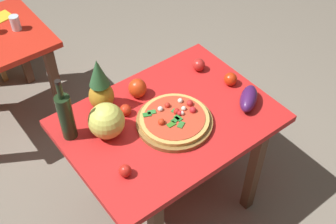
{
  "coord_description": "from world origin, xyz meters",
  "views": [
    {
      "loc": [
        -0.97,
        -1.25,
        2.41
      ],
      "look_at": [
        -0.0,
        0.0,
        0.79
      ],
      "focal_mm": 45.98,
      "sensor_mm": 36.0,
      "label": 1
    }
  ],
  "objects_px": {
    "display_table": "(169,131)",
    "pizza": "(174,118)",
    "tomato_by_bottle": "(199,65)",
    "drinking_glass_water": "(15,23)",
    "pineapple_left": "(100,87)",
    "tomato_beside_pepper": "(125,171)",
    "pizza_board": "(174,122)",
    "wine_bottle": "(66,116)",
    "bell_pepper": "(138,88)",
    "eggplant": "(249,99)",
    "tomato_at_corner": "(230,79)",
    "melon": "(106,121)",
    "tomato_near_board": "(126,110)",
    "napkin_folded": "(1,17)"
  },
  "relations": [
    {
      "from": "tomato_near_board",
      "to": "pizza_board",
      "type": "bearing_deg",
      "value": -53.4
    },
    {
      "from": "pineapple_left",
      "to": "napkin_folded",
      "type": "relative_size",
      "value": 2.34
    },
    {
      "from": "melon",
      "to": "pizza",
      "type": "bearing_deg",
      "value": -26.13
    },
    {
      "from": "melon",
      "to": "bell_pepper",
      "type": "distance_m",
      "value": 0.32
    },
    {
      "from": "display_table",
      "to": "tomato_beside_pepper",
      "type": "bearing_deg",
      "value": -156.66
    },
    {
      "from": "eggplant",
      "to": "tomato_at_corner",
      "type": "bearing_deg",
      "value": 78.23
    },
    {
      "from": "pineapple_left",
      "to": "tomato_by_bottle",
      "type": "bearing_deg",
      "value": -7.15
    },
    {
      "from": "melon",
      "to": "pineapple_left",
      "type": "bearing_deg",
      "value": 66.12
    },
    {
      "from": "pizza",
      "to": "tomato_at_corner",
      "type": "distance_m",
      "value": 0.45
    },
    {
      "from": "bell_pepper",
      "to": "drinking_glass_water",
      "type": "relative_size",
      "value": 1.13
    },
    {
      "from": "eggplant",
      "to": "drinking_glass_water",
      "type": "bearing_deg",
      "value": 116.11
    },
    {
      "from": "melon",
      "to": "eggplant",
      "type": "height_order",
      "value": "melon"
    },
    {
      "from": "pizza",
      "to": "pineapple_left",
      "type": "relative_size",
      "value": 1.12
    },
    {
      "from": "pizza",
      "to": "eggplant",
      "type": "xyz_separation_m",
      "value": [
        0.41,
        -0.13,
        0.01
      ]
    },
    {
      "from": "display_table",
      "to": "tomato_at_corner",
      "type": "xyz_separation_m",
      "value": [
        0.45,
        0.0,
        0.14
      ]
    },
    {
      "from": "bell_pepper",
      "to": "tomato_beside_pepper",
      "type": "relative_size",
      "value": 1.81
    },
    {
      "from": "tomato_by_bottle",
      "to": "napkin_folded",
      "type": "height_order",
      "value": "tomato_by_bottle"
    },
    {
      "from": "tomato_by_bottle",
      "to": "tomato_near_board",
      "type": "distance_m",
      "value": 0.55
    },
    {
      "from": "tomato_by_bottle",
      "to": "bell_pepper",
      "type": "bearing_deg",
      "value": 174.44
    },
    {
      "from": "bell_pepper",
      "to": "eggplant",
      "type": "relative_size",
      "value": 0.57
    },
    {
      "from": "tomato_near_board",
      "to": "napkin_folded",
      "type": "bearing_deg",
      "value": 97.35
    },
    {
      "from": "wine_bottle",
      "to": "tomato_by_bottle",
      "type": "distance_m",
      "value": 0.87
    },
    {
      "from": "pineapple_left",
      "to": "drinking_glass_water",
      "type": "height_order",
      "value": "pineapple_left"
    },
    {
      "from": "display_table",
      "to": "melon",
      "type": "height_order",
      "value": "melon"
    },
    {
      "from": "pizza_board",
      "to": "tomato_at_corner",
      "type": "bearing_deg",
      "value": 6.41
    },
    {
      "from": "pizza_board",
      "to": "wine_bottle",
      "type": "relative_size",
      "value": 1.09
    },
    {
      "from": "eggplant",
      "to": "tomato_beside_pepper",
      "type": "xyz_separation_m",
      "value": [
        -0.8,
        0.01,
        -0.01
      ]
    },
    {
      "from": "pizza",
      "to": "tomato_at_corner",
      "type": "relative_size",
      "value": 4.75
    },
    {
      "from": "tomato_by_bottle",
      "to": "tomato_near_board",
      "type": "relative_size",
      "value": 1.19
    },
    {
      "from": "pizza",
      "to": "napkin_folded",
      "type": "height_order",
      "value": "pizza"
    },
    {
      "from": "tomato_beside_pepper",
      "to": "drinking_glass_water",
      "type": "relative_size",
      "value": 0.62
    },
    {
      "from": "wine_bottle",
      "to": "eggplant",
      "type": "xyz_separation_m",
      "value": [
        0.88,
        -0.4,
        -0.1
      ]
    },
    {
      "from": "eggplant",
      "to": "tomato_by_bottle",
      "type": "xyz_separation_m",
      "value": [
        -0.02,
        0.39,
        -0.01
      ]
    },
    {
      "from": "tomato_by_bottle",
      "to": "display_table",
      "type": "bearing_deg",
      "value": -151.61
    },
    {
      "from": "display_table",
      "to": "tomato_at_corner",
      "type": "relative_size",
      "value": 14.48
    },
    {
      "from": "pizza",
      "to": "eggplant",
      "type": "relative_size",
      "value": 1.83
    },
    {
      "from": "pizza",
      "to": "napkin_folded",
      "type": "relative_size",
      "value": 2.61
    },
    {
      "from": "display_table",
      "to": "tomato_at_corner",
      "type": "distance_m",
      "value": 0.47
    },
    {
      "from": "pizza",
      "to": "tomato_at_corner",
      "type": "height_order",
      "value": "pizza"
    },
    {
      "from": "bell_pepper",
      "to": "tomato_near_board",
      "type": "height_order",
      "value": "bell_pepper"
    },
    {
      "from": "pizza_board",
      "to": "drinking_glass_water",
      "type": "height_order",
      "value": "drinking_glass_water"
    },
    {
      "from": "pizza_board",
      "to": "eggplant",
      "type": "relative_size",
      "value": 2.03
    },
    {
      "from": "display_table",
      "to": "pizza",
      "type": "bearing_deg",
      "value": -90.97
    },
    {
      "from": "drinking_glass_water",
      "to": "tomato_at_corner",
      "type": "bearing_deg",
      "value": -59.4
    },
    {
      "from": "tomato_by_bottle",
      "to": "drinking_glass_water",
      "type": "bearing_deg",
      "value": 123.02
    },
    {
      "from": "pineapple_left",
      "to": "wine_bottle",
      "type": "bearing_deg",
      "value": -162.97
    },
    {
      "from": "drinking_glass_water",
      "to": "tomato_by_bottle",
      "type": "bearing_deg",
      "value": -56.98
    },
    {
      "from": "pineapple_left",
      "to": "tomato_beside_pepper",
      "type": "relative_size",
      "value": 5.25
    },
    {
      "from": "melon",
      "to": "drinking_glass_water",
      "type": "bearing_deg",
      "value": 89.42
    },
    {
      "from": "tomato_by_bottle",
      "to": "tomato_at_corner",
      "type": "height_order",
      "value": "tomato_at_corner"
    }
  ]
}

